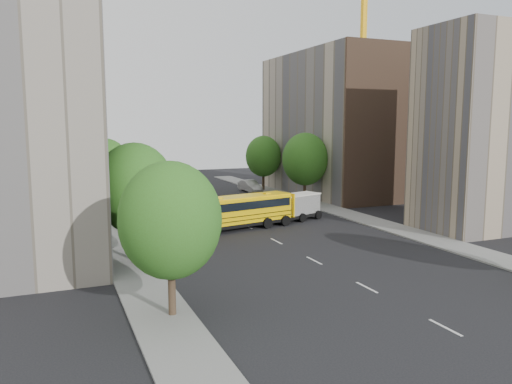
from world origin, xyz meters
TOP-DOWN VIEW (x-y plane):
  - ground at (0.00, 0.00)m, footprint 120.00×120.00m
  - sidewalk_left at (-11.50, 5.00)m, footprint 3.00×80.00m
  - sidewalk_right at (11.50, 5.00)m, footprint 3.00×80.00m
  - lane_markings at (0.00, 10.00)m, footprint 0.15×64.00m
  - building_left_cream at (-18.00, 6.00)m, footprint 10.00×26.00m
  - building_left_redbrick at (-18.00, 28.00)m, footprint 10.00×15.00m
  - building_left_near at (-18.00, -4.50)m, footprint 10.00×7.00m
  - building_right_near at (18.00, -4.50)m, footprint 10.00×7.00m
  - building_right_far at (18.00, 20.00)m, footprint 10.00×22.00m
  - building_right_sidewall at (18.00, 9.00)m, footprint 10.10×0.30m
  - tower_crane at (30.25, 28.00)m, footprint 28.50×1.20m
  - street_tree_0 at (-11.00, -14.00)m, footprint 4.80×4.80m
  - street_tree_1 at (-11.00, -4.00)m, footprint 5.12×5.12m
  - street_tree_2 at (-11.00, 14.00)m, footprint 4.99×4.99m
  - street_tree_4 at (11.00, 14.00)m, footprint 5.25×5.25m
  - street_tree_5 at (11.00, 26.00)m, footprint 4.86×4.86m
  - school_bus at (-1.18, 3.44)m, footprint 10.71×4.51m
  - safari_truck at (5.03, 4.98)m, footprint 6.18×3.81m
  - parked_car_0 at (-9.60, -4.46)m, footprint 1.85×3.88m
  - parked_car_1 at (-9.60, 6.15)m, footprint 1.48×4.19m
  - parked_car_2 at (-9.60, 25.49)m, footprint 2.36×4.79m
  - parked_car_5 at (8.80, 25.42)m, footprint 1.93×4.87m

SIDE VIEW (x-z plane):
  - ground at x=0.00m, z-range 0.00..0.00m
  - lane_markings at x=0.00m, z-range 0.00..0.01m
  - sidewalk_left at x=-11.50m, z-range 0.00..0.12m
  - sidewalk_right at x=11.50m, z-range 0.00..0.12m
  - parked_car_0 at x=-9.60m, z-range 0.00..1.28m
  - parked_car_2 at x=-9.60m, z-range 0.00..1.31m
  - parked_car_1 at x=-9.60m, z-range 0.00..1.38m
  - parked_car_5 at x=8.80m, z-range 0.00..1.58m
  - safari_truck at x=5.03m, z-range 0.07..2.57m
  - school_bus at x=-1.18m, z-range 0.17..3.12m
  - street_tree_0 at x=-11.00m, z-range 0.94..8.35m
  - street_tree_5 at x=11.00m, z-range 0.95..8.46m
  - street_tree_2 at x=-11.00m, z-range 0.97..8.68m
  - street_tree_1 at x=-11.00m, z-range 1.00..8.90m
  - street_tree_4 at x=11.00m, z-range 1.02..9.13m
  - building_left_redbrick at x=-18.00m, z-range 0.00..13.00m
  - building_left_near at x=-18.00m, z-range 0.00..17.00m
  - building_right_near at x=18.00m, z-range 0.00..17.00m
  - building_right_far at x=18.00m, z-range 0.00..18.00m
  - building_right_sidewall at x=18.00m, z-range 0.00..18.00m
  - building_left_cream at x=-18.00m, z-range 0.00..20.00m
  - tower_crane at x=30.25m, z-range 6.60..42.35m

